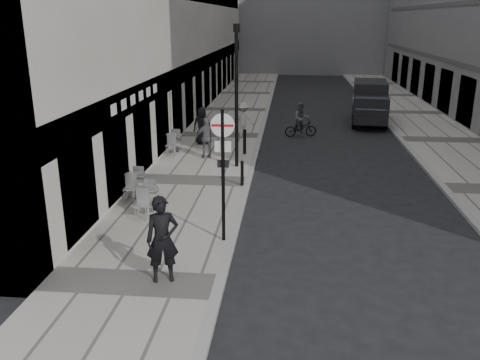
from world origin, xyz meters
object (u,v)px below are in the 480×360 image
object	(u,v)px
sign_post	(223,159)
lamppost	(237,90)
panel_van	(370,100)
walking_man	(162,239)
cyclist	(301,123)

from	to	relation	value
sign_post	lamppost	bearing A→B (deg)	92.03
sign_post	lamppost	distance (m)	7.19
lamppost	panel_van	world-z (taller)	lamppost
walking_man	cyclist	size ratio (longest dim) A/B	1.14
lamppost	panel_van	size ratio (longest dim) A/B	1.07
lamppost	panel_van	xyz separation A→B (m)	(6.62, 10.09, -1.86)
walking_man	panel_van	distance (m)	20.84
walking_man	sign_post	size ratio (longest dim) A/B	0.57
sign_post	panel_van	bearing A→B (deg)	68.96
cyclist	panel_van	bearing A→B (deg)	31.56
panel_van	cyclist	bearing A→B (deg)	-129.16
walking_man	lamppost	distance (m)	9.68
cyclist	lamppost	bearing A→B (deg)	-126.24
sign_post	cyclist	bearing A→B (deg)	79.22
walking_man	sign_post	bearing A→B (deg)	47.18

